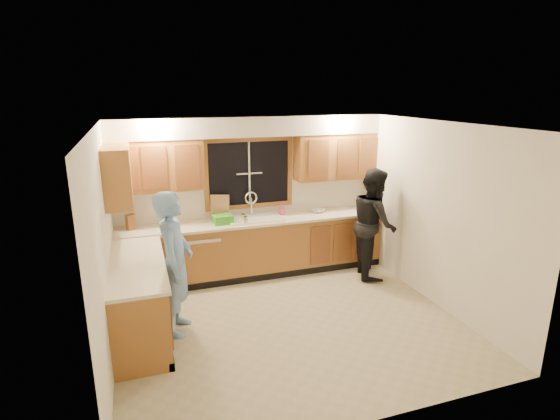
{
  "coord_description": "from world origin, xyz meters",
  "views": [
    {
      "loc": [
        -1.71,
        -4.75,
        2.89
      ],
      "look_at": [
        0.1,
        0.65,
        1.31
      ],
      "focal_mm": 28.0,
      "sensor_mm": 36.0,
      "label": 1
    }
  ],
  "objects_px": {
    "knife_block": "(131,222)",
    "stove": "(140,321)",
    "soap_bottle": "(282,209)",
    "dish_crate": "(223,219)",
    "bowl": "(318,211)",
    "dishwasher": "(202,256)",
    "man": "(175,263)",
    "sink": "(255,223)",
    "woman": "(374,223)"
  },
  "relations": [
    {
      "from": "dishwasher",
      "to": "stove",
      "type": "bearing_deg",
      "value": -117.69
    },
    {
      "from": "knife_block",
      "to": "soap_bottle",
      "type": "distance_m",
      "value": 2.33
    },
    {
      "from": "woman",
      "to": "knife_block",
      "type": "bearing_deg",
      "value": 95.5
    },
    {
      "from": "dishwasher",
      "to": "knife_block",
      "type": "relative_size",
      "value": 3.67
    },
    {
      "from": "dishwasher",
      "to": "man",
      "type": "xyz_separation_m",
      "value": [
        -0.51,
        -1.35,
        0.48
      ]
    },
    {
      "from": "dishwasher",
      "to": "dish_crate",
      "type": "bearing_deg",
      "value": -6.21
    },
    {
      "from": "woman",
      "to": "knife_block",
      "type": "height_order",
      "value": "woman"
    },
    {
      "from": "sink",
      "to": "soap_bottle",
      "type": "height_order",
      "value": "sink"
    },
    {
      "from": "bowl",
      "to": "soap_bottle",
      "type": "bearing_deg",
      "value": 175.27
    },
    {
      "from": "knife_block",
      "to": "dish_crate",
      "type": "bearing_deg",
      "value": -29.91
    },
    {
      "from": "sink",
      "to": "knife_block",
      "type": "bearing_deg",
      "value": 177.83
    },
    {
      "from": "soap_bottle",
      "to": "bowl",
      "type": "xyz_separation_m",
      "value": [
        0.61,
        -0.05,
        -0.06
      ]
    },
    {
      "from": "dishwasher",
      "to": "stove",
      "type": "height_order",
      "value": "stove"
    },
    {
      "from": "woman",
      "to": "bowl",
      "type": "bearing_deg",
      "value": 60.96
    },
    {
      "from": "dishwasher",
      "to": "man",
      "type": "bearing_deg",
      "value": -110.68
    },
    {
      "from": "bowl",
      "to": "man",
      "type": "bearing_deg",
      "value": -150.02
    },
    {
      "from": "man",
      "to": "dishwasher",
      "type": "bearing_deg",
      "value": -5.66
    },
    {
      "from": "sink",
      "to": "dish_crate",
      "type": "bearing_deg",
      "value": -174.29
    },
    {
      "from": "woman",
      "to": "man",
      "type": "bearing_deg",
      "value": 119.72
    },
    {
      "from": "sink",
      "to": "stove",
      "type": "xyz_separation_m",
      "value": [
        -1.8,
        -1.82,
        -0.41
      ]
    },
    {
      "from": "sink",
      "to": "woman",
      "type": "xyz_separation_m",
      "value": [
        1.77,
        -0.62,
        0.0
      ]
    },
    {
      "from": "soap_bottle",
      "to": "sink",
      "type": "bearing_deg",
      "value": -167.7
    },
    {
      "from": "sink",
      "to": "bowl",
      "type": "relative_size",
      "value": 3.86
    },
    {
      "from": "dishwasher",
      "to": "soap_bottle",
      "type": "relative_size",
      "value": 4.63
    },
    {
      "from": "soap_bottle",
      "to": "dish_crate",
      "type": "bearing_deg",
      "value": -171.05
    },
    {
      "from": "dishwasher",
      "to": "dish_crate",
      "type": "height_order",
      "value": "dish_crate"
    },
    {
      "from": "stove",
      "to": "soap_bottle",
      "type": "bearing_deg",
      "value": 40.17
    },
    {
      "from": "sink",
      "to": "soap_bottle",
      "type": "relative_size",
      "value": 4.85
    },
    {
      "from": "knife_block",
      "to": "bowl",
      "type": "xyz_separation_m",
      "value": [
        2.94,
        -0.01,
        -0.08
      ]
    },
    {
      "from": "stove",
      "to": "dish_crate",
      "type": "relative_size",
      "value": 3.15
    },
    {
      "from": "dishwasher",
      "to": "soap_bottle",
      "type": "xyz_separation_m",
      "value": [
        1.34,
        0.12,
        0.6
      ]
    },
    {
      "from": "stove",
      "to": "sink",
      "type": "bearing_deg",
      "value": 45.39
    },
    {
      "from": "sink",
      "to": "bowl",
      "type": "distance_m",
      "value": 1.11
    },
    {
      "from": "bowl",
      "to": "sink",
      "type": "bearing_deg",
      "value": -177.12
    },
    {
      "from": "stove",
      "to": "woman",
      "type": "distance_m",
      "value": 3.79
    },
    {
      "from": "dishwasher",
      "to": "knife_block",
      "type": "xyz_separation_m",
      "value": [
        -0.99,
        0.08,
        0.62
      ]
    },
    {
      "from": "soap_bottle",
      "to": "man",
      "type": "bearing_deg",
      "value": -141.47
    },
    {
      "from": "bowl",
      "to": "stove",
      "type": "bearing_deg",
      "value": -147.06
    },
    {
      "from": "man",
      "to": "woman",
      "type": "xyz_separation_m",
      "value": [
        3.13,
        0.75,
        -0.02
      ]
    },
    {
      "from": "knife_block",
      "to": "dishwasher",
      "type": "bearing_deg",
      "value": -29.57
    },
    {
      "from": "stove",
      "to": "dishwasher",
      "type": "bearing_deg",
      "value": 62.31
    },
    {
      "from": "dish_crate",
      "to": "bowl",
      "type": "distance_m",
      "value": 1.62
    },
    {
      "from": "stove",
      "to": "knife_block",
      "type": "bearing_deg",
      "value": 91.2
    },
    {
      "from": "sink",
      "to": "knife_block",
      "type": "height_order",
      "value": "sink"
    },
    {
      "from": "dishwasher",
      "to": "woman",
      "type": "relative_size",
      "value": 0.47
    },
    {
      "from": "sink",
      "to": "soap_bottle",
      "type": "xyz_separation_m",
      "value": [
        0.49,
        0.11,
        0.14
      ]
    },
    {
      "from": "knife_block",
      "to": "stove",
      "type": "bearing_deg",
      "value": -113.5
    },
    {
      "from": "woman",
      "to": "dish_crate",
      "type": "relative_size",
      "value": 6.06
    },
    {
      "from": "stove",
      "to": "knife_block",
      "type": "relative_size",
      "value": 4.02
    },
    {
      "from": "sink",
      "to": "stove",
      "type": "height_order",
      "value": "sink"
    }
  ]
}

